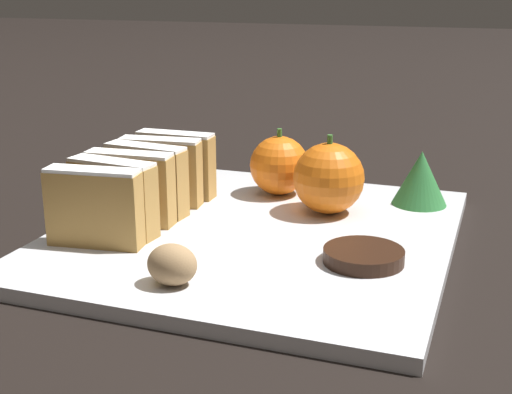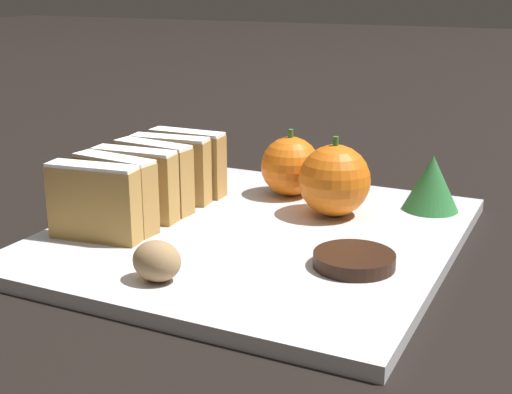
# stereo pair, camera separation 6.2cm
# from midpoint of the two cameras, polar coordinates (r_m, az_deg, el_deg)

# --- Properties ---
(ground_plane) EXTENTS (6.00, 6.00, 0.00)m
(ground_plane) POSITION_cam_midpoint_polar(r_m,az_deg,el_deg) (0.64, -2.81, -3.66)
(ground_plane) COLOR black
(serving_platter) EXTENTS (0.34, 0.36, 0.01)m
(serving_platter) POSITION_cam_midpoint_polar(r_m,az_deg,el_deg) (0.63, -2.81, -3.16)
(serving_platter) COLOR silver
(serving_platter) RESTS_ON ground_plane
(stollen_slice_front) EXTENTS (0.08, 0.03, 0.07)m
(stollen_slice_front) POSITION_cam_midpoint_polar(r_m,az_deg,el_deg) (0.61, -15.71, -0.87)
(stollen_slice_front) COLOR #B28442
(stollen_slice_front) RESTS_ON serving_platter
(stollen_slice_second) EXTENTS (0.08, 0.03, 0.07)m
(stollen_slice_second) POSITION_cam_midpoint_polar(r_m,az_deg,el_deg) (0.63, -14.14, -0.08)
(stollen_slice_second) COLOR #B28442
(stollen_slice_second) RESTS_ON serving_platter
(stollen_slice_third) EXTENTS (0.08, 0.03, 0.07)m
(stollen_slice_third) POSITION_cam_midpoint_polar(r_m,az_deg,el_deg) (0.65, -12.73, 0.66)
(stollen_slice_third) COLOR #B28442
(stollen_slice_third) RESTS_ON serving_platter
(stollen_slice_fourth) EXTENTS (0.08, 0.03, 0.07)m
(stollen_slice_fourth) POSITION_cam_midpoint_polar(r_m,az_deg,el_deg) (0.68, -11.37, 1.34)
(stollen_slice_fourth) COLOR #B28442
(stollen_slice_fourth) RESTS_ON serving_platter
(stollen_slice_fifth) EXTENTS (0.08, 0.03, 0.07)m
(stollen_slice_fifth) POSITION_cam_midpoint_polar(r_m,az_deg,el_deg) (0.70, -10.16, 1.98)
(stollen_slice_fifth) COLOR #B28442
(stollen_slice_fifth) RESTS_ON serving_platter
(stollen_slice_sixth) EXTENTS (0.08, 0.02, 0.07)m
(stollen_slice_sixth) POSITION_cam_midpoint_polar(r_m,az_deg,el_deg) (0.73, -8.88, 2.56)
(stollen_slice_sixth) COLOR #B28442
(stollen_slice_sixth) RESTS_ON serving_platter
(orange_near) EXTENTS (0.07, 0.07, 0.08)m
(orange_near) POSITION_cam_midpoint_polar(r_m,az_deg,el_deg) (0.67, 3.20, 1.47)
(orange_near) COLOR orange
(orange_near) RESTS_ON serving_platter
(orange_far) EXTENTS (0.06, 0.06, 0.07)m
(orange_far) POSITION_cam_midpoint_polar(r_m,az_deg,el_deg) (0.73, -0.58, 2.51)
(orange_far) COLOR orange
(orange_far) RESTS_ON serving_platter
(walnut) EXTENTS (0.04, 0.03, 0.03)m
(walnut) POSITION_cam_midpoint_polar(r_m,az_deg,el_deg) (0.52, -10.14, -5.41)
(walnut) COLOR #9E7A51
(walnut) RESTS_ON serving_platter
(chocolate_cookie) EXTENTS (0.06, 0.06, 0.01)m
(chocolate_cookie) POSITION_cam_midpoint_polar(r_m,az_deg,el_deg) (0.56, 5.47, -4.78)
(chocolate_cookie) COLOR black
(chocolate_cookie) RESTS_ON serving_platter
(evergreen_sprig) EXTENTS (0.05, 0.05, 0.05)m
(evergreen_sprig) POSITION_cam_midpoint_polar(r_m,az_deg,el_deg) (0.70, 10.60, 1.47)
(evergreen_sprig) COLOR #2D7538
(evergreen_sprig) RESTS_ON serving_platter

